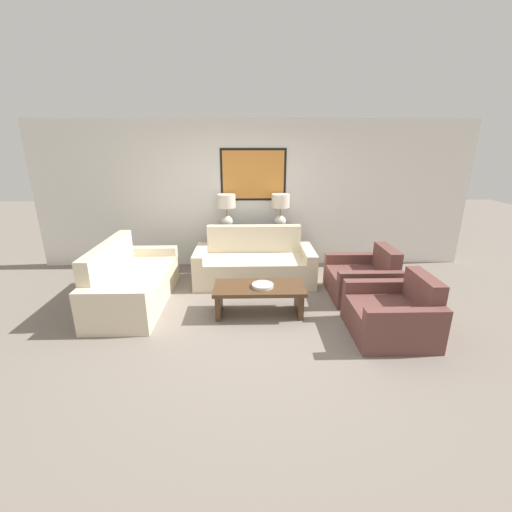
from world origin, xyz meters
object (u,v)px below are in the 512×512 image
Objects in this scene: table_lamp_right at (280,207)px; couch_by_back_wall at (254,264)px; table_lamp_left at (227,207)px; couch_by_side at (132,283)px; console_table at (254,248)px; coffee_table at (259,293)px; decorative_bowl at (263,285)px; armchair_near_back_wall at (363,279)px; armchair_near_camera at (393,315)px.

table_lamp_right reaches higher than couch_by_back_wall.
table_lamp_left is at bearing 126.93° from couch_by_back_wall.
couch_by_side is at bearing -133.21° from table_lamp_left.
table_lamp_left is at bearing 180.00° from console_table.
decorative_bowl is (0.05, -0.03, 0.13)m from coffee_table.
coffee_table is (1.85, -0.42, 0.01)m from couch_by_side.
armchair_near_back_wall is at bearing 20.76° from decorative_bowl.
coffee_table is 1.27× the size of armchair_near_camera.
table_lamp_left is 3.33m from armchair_near_camera.
armchair_near_back_wall is (2.13, -1.27, -0.89)m from table_lamp_left.
decorative_bowl is at bearing -73.00° from table_lamp_left.
table_lamp_right is 2.81m from armchair_near_camera.
armchair_near_back_wall and armchair_near_camera have the same top height.
table_lamp_left reaches higher than armchair_near_back_wall.
armchair_near_back_wall is (1.61, 0.56, -0.04)m from coffee_table.
couch_by_back_wall is at bearing -126.93° from table_lamp_right.
table_lamp_left is 2.15× the size of decorative_bowl.
couch_by_back_wall is at bearing 133.22° from armchair_near_camera.
couch_by_back_wall and couch_by_side have the same top height.
couch_by_side is at bearing -177.62° from armchair_near_back_wall.
table_lamp_left is 2.07m from decorative_bowl.
couch_by_side is (-1.81, -1.41, -0.08)m from console_table.
armchair_near_camera is at bearing -46.78° from couch_by_back_wall.
armchair_near_back_wall is (1.56, 0.59, -0.17)m from decorative_bowl.
table_lamp_right is at bearing 0.00° from table_lamp_left.
coffee_table is 0.14m from decorative_bowl.
console_table is 1.17× the size of coffee_table.
console_table is 0.73× the size of couch_by_side.
decorative_bowl is at bearing -159.24° from armchair_near_back_wall.
decorative_bowl is (1.89, -0.45, 0.14)m from couch_by_side.
table_lamp_right is at bearing 132.68° from armchair_near_back_wall.
decorative_bowl is at bearing -85.91° from couch_by_back_wall.
couch_by_side reaches higher than armchair_near_camera.
coffee_table is at bearing -88.75° from console_table.
table_lamp_left is 0.51× the size of coffee_table.
console_table is at bearing 91.25° from coffee_table.
armchair_near_camera is (1.65, -2.40, -0.12)m from console_table.
armchair_near_camera is at bearing -15.91° from couch_by_side.
couch_by_back_wall is at bearing -53.07° from table_lamp_left.
console_table is at bearing 90.00° from couch_by_back_wall.
console_table reaches higher than decorative_bowl.
armchair_near_camera is at bearing -90.00° from armchair_near_back_wall.
coffee_table is (0.04, -1.19, 0.01)m from couch_by_back_wall.
coffee_table is at bearing -12.84° from couch_by_side.
console_table is at bearing 92.68° from decorative_bowl.
armchair_near_camera is (1.65, -1.76, -0.04)m from couch_by_back_wall.
table_lamp_left reaches higher than console_table.
console_table is 4.94× the size of decorative_bowl.
couch_by_back_wall is 2.05× the size of armchair_near_camera.
table_lamp_left is 2.12m from couch_by_side.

